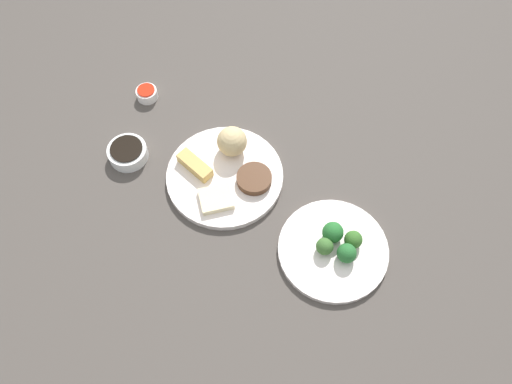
{
  "coord_description": "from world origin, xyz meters",
  "views": [
    {
      "loc": [
        -0.2,
        0.57,
        1.07
      ],
      "look_at": [
        -0.07,
        0.02,
        0.06
      ],
      "focal_mm": 36.44,
      "sensor_mm": 36.0,
      "label": 1
    }
  ],
  "objects": [
    {
      "name": "stir_fry_heap",
      "position": [
        -0.06,
        -0.02,
        0.05
      ],
      "size": [
        0.08,
        0.08,
        0.02
      ],
      "primitive_type": "cylinder",
      "color": "#4C2C19",
      "rests_on": "main_plate"
    },
    {
      "name": "rice_scoop",
      "position": [
        0.01,
        -0.09,
        0.07
      ],
      "size": [
        0.07,
        0.07,
        0.07
      ],
      "primitive_type": "sphere",
      "color": "#D2B67F",
      "rests_on": "main_plate"
    },
    {
      "name": "soy_sauce_bowl_liquid",
      "position": [
        0.25,
        -0.03,
        0.05
      ],
      "size": [
        0.08,
        0.08,
        0.0
      ],
      "primitive_type": "cylinder",
      "color": "black",
      "rests_on": "soy_sauce_bowl"
    },
    {
      "name": "crab_rangoon_wonton",
      "position": [
        0.01,
        0.05,
        0.04
      ],
      "size": [
        0.09,
        0.09,
        0.02
      ],
      "primitive_type": "cube",
      "rotation": [
        0.0,
        0.0,
        0.48
      ],
      "color": "beige",
      "rests_on": "main_plate"
    },
    {
      "name": "broccoli_plate",
      "position": [
        -0.27,
        0.1,
        0.03
      ],
      "size": [
        0.24,
        0.24,
        0.01
      ],
      "primitive_type": "cylinder",
      "color": "white",
      "rests_on": "tabletop"
    },
    {
      "name": "broccoli_floret_3",
      "position": [
        -0.3,
        0.08,
        0.05
      ],
      "size": [
        0.04,
        0.04,
        0.04
      ],
      "primitive_type": "sphere",
      "color": "#346625",
      "rests_on": "broccoli_plate"
    },
    {
      "name": "soy_sauce_bowl",
      "position": [
        0.25,
        -0.03,
        0.04
      ],
      "size": [
        0.09,
        0.09,
        0.03
      ],
      "primitive_type": "cylinder",
      "color": "white",
      "rests_on": "tabletop"
    },
    {
      "name": "main_plate",
      "position": [
        0.01,
        -0.02,
        0.03
      ],
      "size": [
        0.27,
        0.27,
        0.02
      ],
      "primitive_type": "cylinder",
      "color": "white",
      "rests_on": "tabletop"
    },
    {
      "name": "spring_roll",
      "position": [
        0.08,
        -0.02,
        0.05
      ],
      "size": [
        0.09,
        0.07,
        0.03
      ],
      "primitive_type": "cube",
      "rotation": [
        0.0,
        0.0,
        2.62
      ],
      "color": "tan",
      "rests_on": "main_plate"
    },
    {
      "name": "broccoli_floret_1",
      "position": [
        -0.26,
        0.08,
        0.06
      ],
      "size": [
        0.05,
        0.05,
        0.05
      ],
      "primitive_type": "sphere",
      "color": "#24682B",
      "rests_on": "broccoli_plate"
    },
    {
      "name": "tabletop",
      "position": [
        0.0,
        0.0,
        0.01
      ],
      "size": [
        2.2,
        2.2,
        0.02
      ],
      "primitive_type": "cube",
      "color": "#48423C",
      "rests_on": "ground"
    },
    {
      "name": "sauce_ramekin_sweet_and_sour",
      "position": [
        0.27,
        -0.21,
        0.03
      ],
      "size": [
        0.05,
        0.05,
        0.03
      ],
      "primitive_type": "cylinder",
      "color": "white",
      "rests_on": "tabletop"
    },
    {
      "name": "broccoli_floret_2",
      "position": [
        -0.25,
        0.11,
        0.05
      ],
      "size": [
        0.04,
        0.04,
        0.04
      ],
      "primitive_type": "sphere",
      "color": "#39662C",
      "rests_on": "broccoli_plate"
    },
    {
      "name": "broccoli_floret_0",
      "position": [
        -0.29,
        0.12,
        0.06
      ],
      "size": [
        0.04,
        0.04,
        0.04
      ],
      "primitive_type": "sphere",
      "color": "#25642C",
      "rests_on": "broccoli_plate"
    },
    {
      "name": "sauce_ramekin_sweet_and_sour_liquid",
      "position": [
        0.27,
        -0.21,
        0.05
      ],
      "size": [
        0.04,
        0.04,
        0.0
      ],
      "primitive_type": "cylinder",
      "color": "red",
      "rests_on": "sauce_ramekin_sweet_and_sour"
    }
  ]
}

